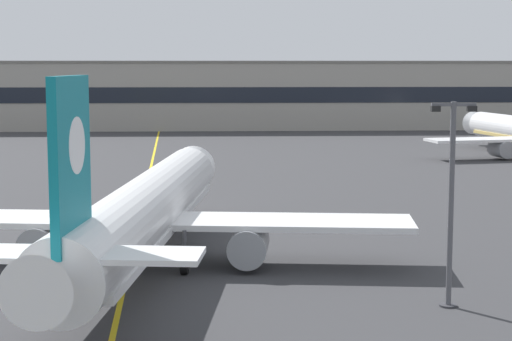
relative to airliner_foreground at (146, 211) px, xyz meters
name	(u,v)px	position (x,y,z in m)	size (l,w,h in m)	color
ground_plane	(79,338)	(-1.89, -13.70, -3.37)	(400.00, 400.00, 0.00)	#353538
taxiway_centreline	(139,218)	(-1.89, 16.30, -3.37)	(0.30, 180.00, 0.01)	yellow
airliner_foreground	(146,211)	(0.00, 0.00, 0.00)	(32.33, 41.50, 11.65)	white
apron_lamp_post	(451,200)	(15.88, -9.40, 2.06)	(2.24, 0.90, 10.29)	#515156
terminal_building	(234,95)	(7.36, 109.71, 2.93)	(120.72, 12.40, 12.59)	#9E998E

